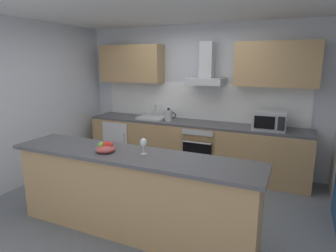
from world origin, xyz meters
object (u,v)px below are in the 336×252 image
object	(u,v)px
refrigerator	(123,140)
microwave	(270,121)
kettle	(169,115)
sink	(152,117)
range_hood	(206,71)
fruit_bowl	(106,148)
oven	(202,148)
wine_glass	(143,143)

from	to	relation	value
refrigerator	microwave	distance (m)	2.82
microwave	kettle	bearing A→B (deg)	-179.81
microwave	sink	xyz separation A→B (m)	(-2.09, 0.04, -0.12)
range_hood	fruit_bowl	world-z (taller)	range_hood
oven	kettle	bearing A→B (deg)	-176.96
microwave	range_hood	distance (m)	1.33
refrigerator	range_hood	size ratio (longest dim) A/B	1.18
range_hood	wine_glass	distance (m)	2.31
wine_glass	fruit_bowl	xyz separation A→B (m)	(-0.43, -0.11, -0.08)
oven	refrigerator	bearing A→B (deg)	-179.91
oven	microwave	world-z (taller)	microwave
kettle	range_hood	bearing A→B (deg)	14.43
sink	microwave	bearing A→B (deg)	-1.07
kettle	range_hood	xyz separation A→B (m)	(0.63, 0.16, 0.78)
range_hood	fruit_bowl	distance (m)	2.48
microwave	range_hood	size ratio (longest dim) A/B	0.69
sink	wine_glass	bearing A→B (deg)	-65.05
kettle	wine_glass	world-z (taller)	kettle
refrigerator	wine_glass	world-z (taller)	wine_glass
kettle	range_hood	distance (m)	1.02
refrigerator	kettle	bearing A→B (deg)	-1.75
range_hood	refrigerator	bearing A→B (deg)	-175.41
sink	range_hood	size ratio (longest dim) A/B	0.69
oven	refrigerator	xyz separation A→B (m)	(-1.65, -0.00, -0.03)
microwave	wine_glass	xyz separation A→B (m)	(-1.12, -2.04, 0.03)
oven	fruit_bowl	world-z (taller)	fruit_bowl
oven	microwave	distance (m)	1.25
fruit_bowl	wine_glass	bearing A→B (deg)	14.50
microwave	sink	size ratio (longest dim) A/B	1.00
oven	refrigerator	size ratio (longest dim) A/B	0.94
wine_glass	sink	bearing A→B (deg)	114.95
microwave	oven	bearing A→B (deg)	178.55
sink	kettle	world-z (taller)	sink
sink	range_hood	distance (m)	1.31
range_hood	wine_glass	bearing A→B (deg)	-90.56
kettle	wine_glass	xyz separation A→B (m)	(0.61, -2.03, 0.08)
oven	microwave	bearing A→B (deg)	-1.45
sink	oven	bearing A→B (deg)	-0.64
oven	wine_glass	bearing A→B (deg)	-90.59
microwave	fruit_bowl	distance (m)	2.65
kettle	wine_glass	size ratio (longest dim) A/B	1.62
microwave	fruit_bowl	bearing A→B (deg)	-125.70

